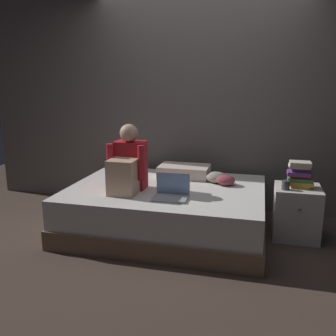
{
  "coord_description": "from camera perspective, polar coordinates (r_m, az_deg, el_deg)",
  "views": [
    {
      "loc": [
        0.71,
        -3.21,
        1.55
      ],
      "look_at": [
        -0.13,
        0.1,
        0.73
      ],
      "focal_mm": 39.23,
      "sensor_mm": 36.0,
      "label": 1
    }
  ],
  "objects": [
    {
      "name": "laptop",
      "position": [
        3.42,
        0.52,
        -3.76
      ],
      "size": [
        0.32,
        0.23,
        0.22
      ],
      "color": "#9EA0A5",
      "rests_on": "bed"
    },
    {
      "name": "person_sitting",
      "position": [
        3.62,
        -6.3,
        0.34
      ],
      "size": [
        0.39,
        0.44,
        0.66
      ],
      "color": "#B21E28",
      "rests_on": "bed"
    },
    {
      "name": "bed",
      "position": [
        3.85,
        -0.23,
        -6.44
      ],
      "size": [
        2.0,
        1.5,
        0.48
      ],
      "color": "#7A6047",
      "rests_on": "ground_plane"
    },
    {
      "name": "nightstand",
      "position": [
        3.92,
        19.31,
        -6.5
      ],
      "size": [
        0.44,
        0.46,
        0.52
      ],
      "color": "beige",
      "rests_on": "ground_plane"
    },
    {
      "name": "pillow",
      "position": [
        4.16,
        2.53,
        -0.49
      ],
      "size": [
        0.56,
        0.36,
        0.13
      ],
      "primitive_type": "cube",
      "color": "beige",
      "rests_on": "bed"
    },
    {
      "name": "clothes_pile",
      "position": [
        3.91,
        8.12,
        -1.63
      ],
      "size": [
        0.31,
        0.25,
        0.12
      ],
      "color": "gray",
      "rests_on": "bed"
    },
    {
      "name": "wall_back",
      "position": [
        4.47,
        5.24,
        10.83
      ],
      "size": [
        5.6,
        0.1,
        2.7
      ],
      "primitive_type": "cube",
      "color": "#605B56",
      "rests_on": "ground_plane"
    },
    {
      "name": "ground_plane",
      "position": [
        3.63,
        1.68,
        -11.81
      ],
      "size": [
        8.0,
        8.0,
        0.0
      ],
      "primitive_type": "plane",
      "color": "#47382D"
    },
    {
      "name": "book_stack",
      "position": [
        3.81,
        19.83,
        -0.96
      ],
      "size": [
        0.25,
        0.18,
        0.26
      ],
      "color": "gold",
      "rests_on": "nightstand"
    },
    {
      "name": "mug",
      "position": [
        3.71,
        17.82,
        -2.55
      ],
      "size": [
        0.08,
        0.08,
        0.09
      ],
      "primitive_type": "cylinder",
      "color": "#3D3D42",
      "rests_on": "nightstand"
    }
  ]
}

